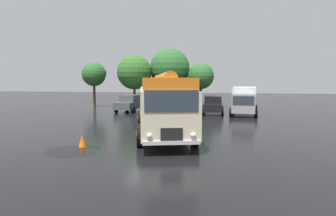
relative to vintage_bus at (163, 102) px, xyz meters
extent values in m
plane|color=black|center=(-0.76, -0.06, -1.89)|extent=(120.00, 120.00, 0.00)
cube|color=beige|center=(0.00, 0.01, -0.29)|extent=(5.26, 10.30, 2.10)
cube|color=orange|center=(0.00, 0.01, 1.04)|extent=(5.01, 10.05, 0.56)
cylinder|color=orange|center=(0.00, 0.01, 1.30)|extent=(3.29, 9.27, 0.60)
cube|color=#2D3842|center=(1.12, 0.66, 0.28)|extent=(2.32, 7.68, 0.84)
cube|color=#2D3842|center=(-1.30, -0.06, 0.28)|extent=(2.32, 7.68, 0.84)
cube|color=orange|center=(1.15, 0.56, -0.26)|extent=(2.38, 7.87, 0.12)
cube|color=orange|center=(-1.27, -0.16, -0.26)|extent=(2.38, 7.87, 0.12)
cube|color=#2D3842|center=(1.43, -4.79, 0.38)|extent=(2.12, 0.66, 0.88)
cube|color=black|center=(1.43, -4.80, -0.99)|extent=(0.88, 0.32, 0.56)
cube|color=silver|center=(1.44, -4.82, -1.32)|extent=(2.30, 0.78, 0.16)
sphere|color=white|center=(2.30, -4.55, -1.02)|extent=(0.22, 0.22, 0.22)
sphere|color=white|center=(0.57, -5.07, -1.02)|extent=(0.22, 0.22, 0.22)
cylinder|color=black|center=(2.13, -2.59, -1.34)|extent=(0.58, 1.13, 1.10)
cylinder|color=orange|center=(2.13, -2.59, -1.34)|extent=(0.42, 0.46, 0.39)
cylinder|color=black|center=(-0.36, -3.33, -1.34)|extent=(0.58, 1.13, 1.10)
cylinder|color=orange|center=(-0.36, -3.33, -1.34)|extent=(0.42, 0.46, 0.39)
cylinder|color=black|center=(0.41, 3.16, -1.34)|extent=(0.58, 1.13, 1.10)
cylinder|color=orange|center=(0.41, 3.16, -1.34)|extent=(0.42, 0.46, 0.39)
cylinder|color=black|center=(-2.08, 2.42, -1.34)|extent=(0.58, 1.13, 1.10)
cylinder|color=orange|center=(-2.08, 2.42, -1.34)|extent=(0.42, 0.46, 0.39)
cube|color=#4C5156|center=(-6.03, 11.91, -1.22)|extent=(1.99, 4.31, 0.70)
cube|color=#4C5156|center=(-6.02, 12.05, -0.55)|extent=(1.65, 2.28, 0.64)
cube|color=#2D3842|center=(-5.26, 12.00, -0.55)|extent=(0.16, 1.93, 0.50)
cube|color=#2D3842|center=(-6.78, 12.11, -0.55)|extent=(0.16, 1.93, 0.50)
cylinder|color=black|center=(-5.25, 10.54, -1.57)|extent=(0.25, 0.65, 0.64)
cylinder|color=black|center=(-7.00, 10.67, -1.57)|extent=(0.25, 0.65, 0.64)
cylinder|color=black|center=(-5.06, 13.14, -1.57)|extent=(0.25, 0.65, 0.64)
cylinder|color=black|center=(-6.82, 13.27, -1.57)|extent=(0.25, 0.65, 0.64)
cube|color=#144C28|center=(-2.98, 12.04, -1.22)|extent=(2.08, 4.34, 0.70)
cube|color=#144C28|center=(-2.99, 12.19, -0.55)|extent=(1.69, 2.31, 0.64)
cube|color=#2D3842|center=(-2.23, 12.26, -0.55)|extent=(0.20, 1.93, 0.50)
cube|color=#2D3842|center=(-3.74, 12.12, -0.55)|extent=(0.20, 1.93, 0.50)
cylinder|color=black|center=(-1.98, 10.82, -1.57)|extent=(0.26, 0.66, 0.64)
cylinder|color=black|center=(-3.73, 10.66, -1.57)|extent=(0.26, 0.66, 0.64)
cylinder|color=black|center=(-2.22, 13.41, -1.57)|extent=(0.26, 0.66, 0.64)
cylinder|color=black|center=(-3.97, 13.25, -1.57)|extent=(0.26, 0.66, 0.64)
cube|color=black|center=(-0.59, 11.73, -1.22)|extent=(1.85, 4.26, 0.70)
cube|color=black|center=(-0.59, 11.88, -0.55)|extent=(1.57, 2.24, 0.64)
cube|color=#2D3842|center=(0.16, 11.90, -0.55)|extent=(0.09, 1.93, 0.50)
cube|color=#2D3842|center=(-1.35, 11.85, -0.55)|extent=(0.09, 1.93, 0.50)
cylinder|color=black|center=(0.34, 10.46, -1.57)|extent=(0.22, 0.65, 0.64)
cylinder|color=black|center=(-1.42, 10.39, -1.57)|extent=(0.22, 0.65, 0.64)
cylinder|color=black|center=(0.24, 13.06, -1.57)|extent=(0.22, 0.65, 0.64)
cylinder|color=black|center=(-1.52, 13.00, -1.57)|extent=(0.22, 0.65, 0.64)
cube|color=black|center=(2.24, 11.54, -1.22)|extent=(1.82, 4.25, 0.70)
cube|color=black|center=(2.24, 11.69, -0.55)|extent=(1.56, 2.22, 0.64)
cube|color=#2D3842|center=(2.99, 11.71, -0.55)|extent=(0.08, 1.93, 0.50)
cube|color=#2D3842|center=(1.48, 11.67, -0.55)|extent=(0.08, 1.93, 0.50)
cylinder|color=black|center=(3.16, 10.27, -1.57)|extent=(0.22, 0.65, 0.64)
cylinder|color=black|center=(1.40, 10.22, -1.57)|extent=(0.22, 0.65, 0.64)
cylinder|color=black|center=(3.08, 12.87, -1.57)|extent=(0.22, 0.65, 0.64)
cylinder|color=black|center=(1.32, 12.82, -1.57)|extent=(0.22, 0.65, 0.64)
cube|color=silver|center=(5.11, 12.16, -0.44)|extent=(2.28, 4.08, 2.10)
cube|color=#A4A4A4|center=(4.90, 9.26, -0.69)|extent=(2.02, 1.87, 1.60)
cube|color=#2D3842|center=(4.84, 8.39, -0.41)|extent=(1.70, 0.15, 0.72)
cylinder|color=black|center=(5.95, 9.25, -1.49)|extent=(0.30, 0.82, 0.80)
cylinder|color=black|center=(3.87, 9.40, -1.49)|extent=(0.30, 0.82, 0.80)
cylinder|color=black|center=(6.20, 12.81, -1.49)|extent=(0.30, 0.82, 0.80)
cylinder|color=black|center=(4.13, 12.95, -1.49)|extent=(0.30, 0.82, 0.80)
cylinder|color=#4C3823|center=(-11.94, 16.34, -0.50)|extent=(0.29, 0.29, 2.79)
sphere|color=#2D662D|center=(-11.94, 16.34, 1.96)|extent=(2.82, 2.82, 2.82)
sphere|color=#2D662D|center=(-11.34, 16.56, 2.08)|extent=(1.64, 1.64, 1.64)
cylinder|color=#4C3823|center=(-6.82, 15.87, -0.61)|extent=(0.27, 0.27, 2.58)
sphere|color=#336B28|center=(-6.82, 15.87, 2.14)|extent=(3.89, 3.89, 3.89)
sphere|color=#336B28|center=(-7.02, 16.12, 1.91)|extent=(3.00, 3.00, 3.00)
cylinder|color=#4C3823|center=(-3.08, 17.61, -0.51)|extent=(0.38, 0.38, 2.77)
sphere|color=#2D662D|center=(-3.08, 17.61, 2.60)|extent=(4.61, 4.61, 4.61)
sphere|color=#2D662D|center=(-3.37, 17.83, 2.53)|extent=(3.53, 3.53, 3.53)
cylinder|color=#4C3823|center=(0.58, 16.96, -0.64)|extent=(0.31, 0.31, 2.50)
sphere|color=#2D662D|center=(0.58, 16.96, 1.70)|extent=(2.92, 2.92, 2.92)
sphere|color=#2D662D|center=(0.29, 17.22, 1.83)|extent=(1.89, 1.89, 1.89)
cone|color=orange|center=(-3.00, -3.87, -1.62)|extent=(0.36, 0.36, 0.55)
cylinder|color=black|center=(-3.02, -4.63, -1.89)|extent=(2.46, 2.46, 0.01)
camera|label=1|loc=(3.69, -16.57, 1.19)|focal=32.00mm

